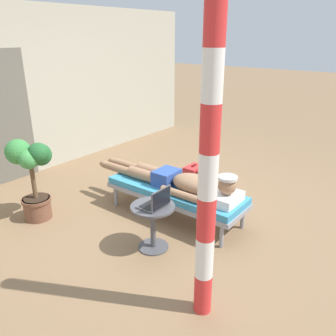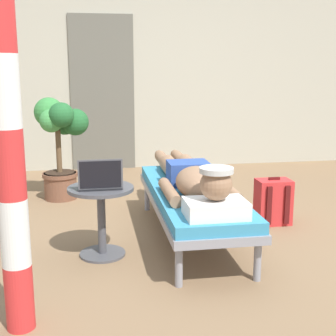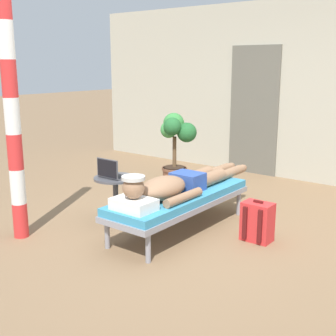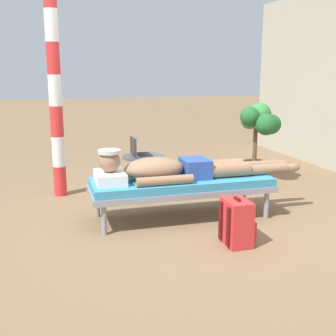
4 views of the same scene
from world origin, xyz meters
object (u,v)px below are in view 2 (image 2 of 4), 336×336
Objects in this scene: potted_plant at (60,137)px; porch_post at (4,92)px; backpack at (273,202)px; lounge_chair at (192,198)px; person_reclining at (193,178)px; laptop at (100,181)px; side_table at (101,209)px.

porch_post reaches higher than potted_plant.
porch_post reaches higher than backpack.
person_reclining reaches higher than lounge_chair.
potted_plant is 2.65m from porch_post.
potted_plant reaches higher than laptop.
person_reclining is 0.91m from backpack.
laptop is 0.12× the size of porch_post.
side_table is 0.23m from laptop.
laptop is 1.66m from backpack.
lounge_chair is 0.86× the size of person_reclining.
lounge_chair is 5.99× the size of laptop.
backpack reaches higher than lounge_chair.
laptop is 0.73× the size of backpack.
side_table is 1.72m from potted_plant.
person_reclining is 0.76m from laptop.
porch_post is at bearing -135.57° from lounge_chair.
person_reclining reaches higher than side_table.
side_table is at bearing -77.32° from potted_plant.
backpack is at bearing 21.06° from person_reclining.
laptop is (-0.73, -0.23, 0.06)m from person_reclining.
laptop is at bearing -162.64° from person_reclining.
potted_plant is (-1.10, 1.42, 0.31)m from lounge_chair.
backpack is 2.27m from potted_plant.
person_reclining is 1.84m from potted_plant.
person_reclining is 2.04× the size of potted_plant.
backpack is (1.52, 0.48, -0.16)m from side_table.
side_table is at bearing -162.40° from lounge_chair.
backpack is (0.80, 0.25, -0.15)m from lounge_chair.
laptop is at bearing -160.68° from backpack.
lounge_chair is 1.82m from potted_plant.
porch_post is (-0.09, -2.58, 0.60)m from potted_plant.
laptop is at bearing 62.39° from porch_post.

